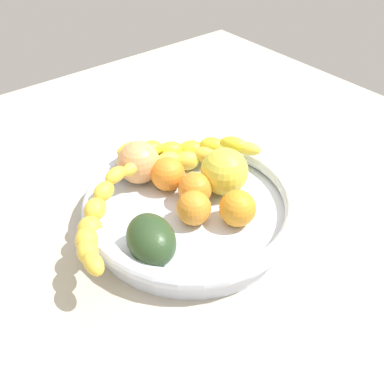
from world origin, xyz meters
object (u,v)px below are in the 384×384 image
Objects in this scene: banana_arching_top at (189,158)px; orange_rear at (165,175)px; banana_draped_left at (182,149)px; avocado_dark at (151,239)px; peach_blush at (139,162)px; fruit_bowl at (192,206)px; apple_yellow at (224,172)px; banana_draped_right at (95,222)px; orange_front at (238,208)px; orange_mid_left at (194,208)px; orange_mid_right at (195,189)px.

orange_rear is at bearing -168.52° from banana_arching_top.
banana_draped_left reaches higher than banana_arching_top.
orange_rear is at bearing 46.20° from avocado_dark.
banana_draped_left is 2.68× the size of peach_blush.
fruit_bowl is 6.67cm from orange_rear.
banana_arching_top is 8.39cm from peach_blush.
apple_yellow is 17.40cm from avocado_dark.
peach_blush reaches higher than fruit_bowl.
banana_draped_right is (-14.61, 3.28, 2.87)cm from fruit_bowl.
orange_front is at bearing -98.82° from banana_arching_top.
peach_blush is at bearing 129.52° from apple_yellow.
apple_yellow reaches higher than banana_draped_left.
banana_draped_left is 3.63× the size of orange_mid_left.
peach_blush reaches higher than orange_mid_right.
avocado_dark is 1.24× the size of peach_blush.
fruit_bowl is 4.42× the size of apple_yellow.
orange_front is at bearing -40.92° from orange_mid_left.
banana_arching_top is at bearing 81.18° from orange_front.
orange_rear is at bearing 94.20° from fruit_bowl.
banana_arching_top is (19.83, 4.02, -0.18)cm from banana_draped_right.
banana_draped_right reaches higher than fruit_bowl.
orange_front is 7.63cm from orange_mid_right.
orange_mid_left is 0.68× the size of apple_yellow.
avocado_dark is at bearing 169.20° from orange_front.
banana_arching_top is 5.79cm from orange_rear.
orange_front is at bearing -72.75° from peach_blush.
orange_rear is at bearing 11.47° from banana_draped_right.
avocado_dark reaches higher than banana_draped_right.
orange_front is 0.78× the size of peach_blush.
orange_mid_right is at bearing -116.18° from banana_draped_left.
avocado_dark is (-16.87, -4.16, -0.83)cm from apple_yellow.
banana_arching_top is at bearing 11.48° from orange_rear.
orange_mid_left is (12.84, -5.87, -0.51)cm from banana_draped_right.
avocado_dark is (-11.46, -4.82, 0.31)cm from orange_mid_right.
orange_mid_left is 0.60× the size of avocado_dark.
peach_blush is (-8.91, 10.80, -0.28)cm from apple_yellow.
apple_yellow is (8.27, 2.56, 1.19)cm from orange_mid_left.
orange_front is at bearing -65.77° from fruit_bowl.
orange_mid_left is (-4.80, 4.16, -0.13)cm from orange_front.
peach_blush is (-3.49, 10.15, 0.85)cm from orange_mid_right.
orange_mid_right is at bearing -121.72° from banana_arching_top.
orange_mid_right is at bearing 173.13° from apple_yellow.
banana_draped_left reaches higher than orange_front.
banana_arching_top is 2.93× the size of apple_yellow.
apple_yellow is at bearing -80.03° from banana_arching_top.
banana_arching_top is 14.22cm from orange_front.
peach_blush is at bearing 92.75° from orange_mid_left.
avocado_dark reaches higher than fruit_bowl.
banana_draped_left and avocado_dark have the same top height.
apple_yellow is 0.87× the size of avocado_dark.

